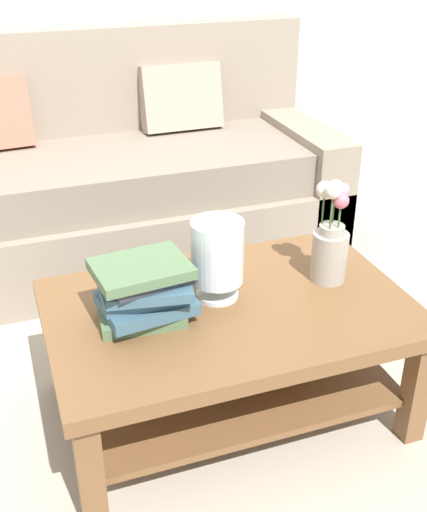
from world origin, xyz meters
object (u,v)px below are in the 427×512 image
(couch, at_px, (104,185))
(coffee_table, at_px, (229,335))
(glass_hurricane_vase, at_px, (217,254))
(flower_pitcher, at_px, (330,242))
(book_stack_main, at_px, (144,291))

(couch, height_order, coffee_table, couch)
(glass_hurricane_vase, height_order, flower_pitcher, flower_pitcher)
(glass_hurricane_vase, xyz_separation_m, flower_pitcher, (0.39, -0.02, -0.01))
(coffee_table, relative_size, flower_pitcher, 3.21)
(book_stack_main, xyz_separation_m, flower_pitcher, (0.64, 0.04, 0.04))
(coffee_table, xyz_separation_m, book_stack_main, (-0.27, 0.01, 0.22))
(flower_pitcher, bearing_deg, book_stack_main, -176.71)
(couch, distance_m, book_stack_main, 1.33)
(book_stack_main, xyz_separation_m, glass_hurricane_vase, (0.25, 0.06, 0.05))
(couch, xyz_separation_m, coffee_table, (0.15, -1.32, -0.05))
(book_stack_main, bearing_deg, coffee_table, -1.28)
(couch, height_order, flower_pitcher, couch)
(flower_pitcher, bearing_deg, glass_hurricane_vase, 177.19)
(glass_hurricane_vase, bearing_deg, flower_pitcher, -2.81)
(glass_hurricane_vase, bearing_deg, coffee_table, -71.67)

